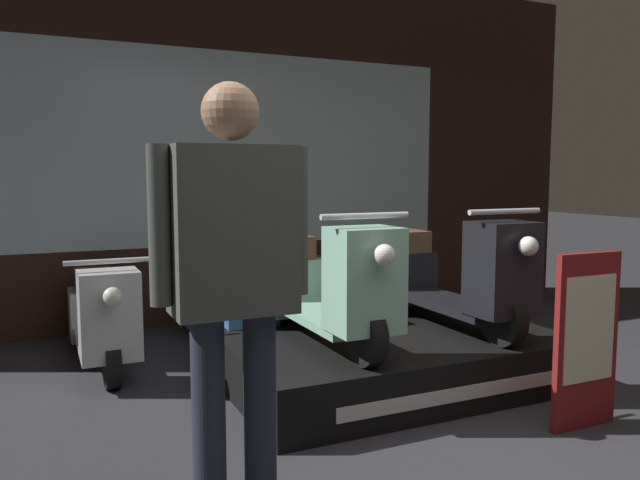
{
  "coord_description": "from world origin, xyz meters",
  "views": [
    {
      "loc": [
        -1.68,
        -2.09,
        1.33
      ],
      "look_at": [
        0.14,
        1.87,
        0.87
      ],
      "focal_mm": 35.0,
      "sensor_mm": 36.0,
      "label": 1
    }
  ],
  "objects_px": {
    "scooter_display_left": "(321,286)",
    "scooter_backrow_1": "(226,306)",
    "scooter_backrow_0": "(102,317)",
    "scooter_backrow_2": "(332,296)",
    "person_left_browsing": "(233,262)",
    "price_sign_board": "(586,340)",
    "scooter_display_right": "(446,276)"
  },
  "relations": [
    {
      "from": "scooter_backrow_0",
      "to": "scooter_backrow_1",
      "type": "bearing_deg",
      "value": 0.0
    },
    {
      "from": "scooter_backrow_2",
      "to": "person_left_browsing",
      "type": "bearing_deg",
      "value": -123.73
    },
    {
      "from": "scooter_display_left",
      "to": "scooter_backrow_2",
      "type": "relative_size",
      "value": 1.0
    },
    {
      "from": "scooter_backrow_1",
      "to": "scooter_backrow_2",
      "type": "bearing_deg",
      "value": 0.0
    },
    {
      "from": "scooter_display_left",
      "to": "scooter_backrow_1",
      "type": "xyz_separation_m",
      "value": [
        -0.27,
        1.14,
        -0.32
      ]
    },
    {
      "from": "scooter_display_right",
      "to": "price_sign_board",
      "type": "relative_size",
      "value": 1.65
    },
    {
      "from": "scooter_display_left",
      "to": "scooter_backrow_0",
      "type": "xyz_separation_m",
      "value": [
        -1.17,
        1.14,
        -0.32
      ]
    },
    {
      "from": "scooter_backrow_1",
      "to": "scooter_display_left",
      "type": "bearing_deg",
      "value": -76.59
    },
    {
      "from": "scooter_display_right",
      "to": "scooter_display_left",
      "type": "bearing_deg",
      "value": 180.0
    },
    {
      "from": "scooter_display_right",
      "to": "scooter_backrow_0",
      "type": "bearing_deg",
      "value": 151.37
    },
    {
      "from": "scooter_display_right",
      "to": "person_left_browsing",
      "type": "xyz_separation_m",
      "value": [
        -1.81,
        -1.12,
        0.35
      ]
    },
    {
      "from": "scooter_backrow_0",
      "to": "scooter_backrow_1",
      "type": "xyz_separation_m",
      "value": [
        0.89,
        0.0,
        0.0
      ]
    },
    {
      "from": "scooter_display_right",
      "to": "scooter_backrow_1",
      "type": "distance_m",
      "value": 1.68
    },
    {
      "from": "scooter_backrow_1",
      "to": "scooter_backrow_2",
      "type": "xyz_separation_m",
      "value": [
        0.89,
        0.0,
        0.0
      ]
    },
    {
      "from": "scooter_backrow_0",
      "to": "person_left_browsing",
      "type": "distance_m",
      "value": 2.37
    },
    {
      "from": "scooter_display_left",
      "to": "price_sign_board",
      "type": "bearing_deg",
      "value": -46.96
    },
    {
      "from": "scooter_display_right",
      "to": "scooter_backrow_0",
      "type": "relative_size",
      "value": 1.0
    },
    {
      "from": "scooter_display_right",
      "to": "scooter_backrow_1",
      "type": "bearing_deg",
      "value": 136.34
    },
    {
      "from": "scooter_display_left",
      "to": "person_left_browsing",
      "type": "relative_size",
      "value": 0.92
    },
    {
      "from": "scooter_backrow_2",
      "to": "person_left_browsing",
      "type": "distance_m",
      "value": 2.79
    },
    {
      "from": "scooter_backrow_1",
      "to": "price_sign_board",
      "type": "relative_size",
      "value": 1.65
    },
    {
      "from": "scooter_backrow_0",
      "to": "person_left_browsing",
      "type": "xyz_separation_m",
      "value": [
        0.28,
        -2.26,
        0.66
      ]
    },
    {
      "from": "scooter_display_right",
      "to": "scooter_backrow_2",
      "type": "relative_size",
      "value": 1.0
    },
    {
      "from": "scooter_backrow_0",
      "to": "scooter_backrow_2",
      "type": "relative_size",
      "value": 1.0
    },
    {
      "from": "person_left_browsing",
      "to": "price_sign_board",
      "type": "bearing_deg",
      "value": 0.84
    },
    {
      "from": "scooter_backrow_1",
      "to": "person_left_browsing",
      "type": "distance_m",
      "value": 2.43
    },
    {
      "from": "scooter_backrow_2",
      "to": "price_sign_board",
      "type": "bearing_deg",
      "value": -79.96
    },
    {
      "from": "scooter_backrow_2",
      "to": "scooter_display_left",
      "type": "bearing_deg",
      "value": -118.62
    },
    {
      "from": "scooter_display_left",
      "to": "scooter_backrow_1",
      "type": "bearing_deg",
      "value": 103.41
    },
    {
      "from": "scooter_display_right",
      "to": "person_left_browsing",
      "type": "height_order",
      "value": "person_left_browsing"
    },
    {
      "from": "scooter_display_left",
      "to": "scooter_backrow_1",
      "type": "relative_size",
      "value": 1.0
    },
    {
      "from": "scooter_backrow_1",
      "to": "scooter_backrow_2",
      "type": "distance_m",
      "value": 0.89
    }
  ]
}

